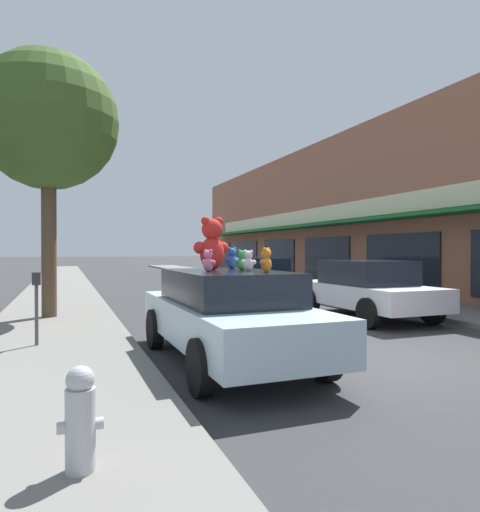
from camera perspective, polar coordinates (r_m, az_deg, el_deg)
The scene contains 15 objects.
ground_plane at distance 8.07m, azimuth 17.73°, elevation -12.10°, with size 260.00×260.00×0.00m, color #333335.
sidewalk_near at distance 6.37m, azimuth -22.88°, elevation -14.99°, with size 2.81×90.00×0.13m.
storefront_row at distance 25.48m, azimuth 22.18°, elevation 4.56°, with size 12.97×35.58×7.06m.
plush_art_car at distance 7.30m, azimuth -1.59°, elevation -7.11°, with size 1.98×4.73×1.46m.
teddy_bear_giant at distance 7.60m, azimuth -3.53°, elevation 1.47°, with size 0.67×0.44×0.89m.
teddy_bear_orange at distance 6.69m, azimuth 3.29°, elevation -0.56°, with size 0.26×0.24×0.37m.
teddy_bear_pink at distance 6.93m, azimuth -3.99°, elevation -0.62°, with size 0.22×0.25×0.34m.
teddy_bear_green at distance 7.47m, azimuth 0.26°, elevation -0.53°, with size 0.24×0.22×0.34m.
teddy_bear_white at distance 7.16m, azimuth 1.08°, elevation -0.61°, with size 0.24×0.21×0.33m.
teddy_bear_blue at distance 7.98m, azimuth -1.01°, elevation -0.30°, with size 0.28×0.18×0.38m.
parked_car_far_center at distance 12.35m, azimuth 15.58°, elevation -3.90°, with size 2.05×4.21×1.52m.
parked_car_far_right at distance 18.61m, azimuth 2.26°, elevation -2.34°, with size 2.04×4.80×1.48m.
street_tree at distance 12.72m, azimuth -22.83°, elevation 15.20°, with size 3.42×3.42×6.59m.
fire_hydrant at distance 3.80m, azimuth -19.33°, elevation -18.61°, with size 0.33×0.22×0.79m.
parking_meter at distance 8.72m, azimuth -24.09°, elevation -4.90°, with size 0.14×0.10×1.27m.
Camera 1 is at (-4.93, -6.14, 1.78)m, focal length 32.00 mm.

